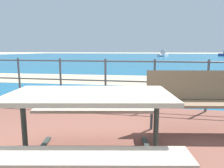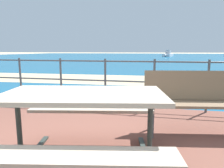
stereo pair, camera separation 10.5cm
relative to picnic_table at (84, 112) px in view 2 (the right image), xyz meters
name	(u,v)px [view 2 (the right image)]	position (x,y,z in m)	size (l,w,h in m)	color
sea_water	(150,57)	(-0.34, 39.80, -0.64)	(90.00, 90.00, 0.01)	#145B84
beach_strip	(130,80)	(-0.34, 6.72, -0.64)	(54.00, 2.95, 0.01)	tan
picnic_table	(84,112)	(0.00, 0.00, 0.00)	(1.73, 1.66, 0.78)	tan
park_bench	(205,96)	(1.36, 1.24, -0.06)	(1.73, 0.69, 0.88)	#7A6047
railing_fence	(105,77)	(-0.34, 2.28, 0.03)	(5.94, 0.04, 1.00)	#4C5156
boat_near	(168,54)	(3.23, 42.68, -0.22)	(2.54, 5.44, 1.33)	silver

